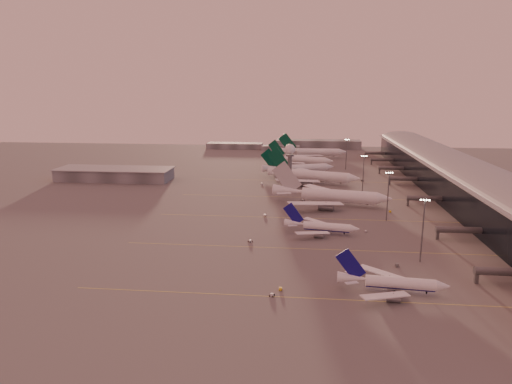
# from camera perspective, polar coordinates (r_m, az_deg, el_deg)

# --- Properties ---
(ground) EXTENTS (700.00, 700.00, 0.00)m
(ground) POSITION_cam_1_polar(r_m,az_deg,el_deg) (180.03, 1.42, -8.03)
(ground) COLOR #595656
(ground) RESTS_ON ground
(taxiway_markings) EXTENTS (180.00, 185.25, 0.02)m
(taxiway_markings) POSITION_cam_1_polar(r_m,az_deg,el_deg) (233.39, 9.87, -3.28)
(taxiway_markings) COLOR #EEE254
(taxiway_markings) RESTS_ON ground
(terminal) EXTENTS (57.00, 362.00, 23.04)m
(terminal) POSITION_cam_1_polar(r_m,az_deg,el_deg) (298.55, 24.31, 1.37)
(terminal) COLOR black
(terminal) RESTS_ON ground
(hangar) EXTENTS (82.00, 27.00, 8.50)m
(hangar) POSITION_cam_1_polar(r_m,az_deg,el_deg) (340.35, -17.24, 2.17)
(hangar) COLOR #5A5C61
(hangar) RESTS_ON ground
(radar_tower) EXTENTS (6.40, 6.40, 31.10)m
(radar_tower) POSITION_cam_1_polar(r_m,az_deg,el_deg) (291.03, 4.25, 4.30)
(radar_tower) COLOR #57595E
(radar_tower) RESTS_ON ground
(mast_a) EXTENTS (3.60, 0.56, 25.00)m
(mast_a) POSITION_cam_1_polar(r_m,az_deg,el_deg) (180.94, 20.14, -4.14)
(mast_a) COLOR #57595E
(mast_a) RESTS_ON ground
(mast_b) EXTENTS (3.60, 0.56, 25.00)m
(mast_b) POSITION_cam_1_polar(r_m,az_deg,el_deg) (232.26, 16.18, -0.19)
(mast_b) COLOR #57595E
(mast_b) RESTS_ON ground
(mast_c) EXTENTS (3.60, 0.56, 25.00)m
(mast_c) POSITION_cam_1_polar(r_m,az_deg,el_deg) (284.72, 13.27, 2.33)
(mast_c) COLOR #57595E
(mast_c) RESTS_ON ground
(mast_d) EXTENTS (3.60, 0.56, 25.00)m
(mast_d) POSITION_cam_1_polar(r_m,az_deg,el_deg) (372.83, 11.24, 4.87)
(mast_d) COLOR #57595E
(mast_d) RESTS_ON ground
(distant_horizon) EXTENTS (165.00, 37.50, 9.00)m
(distant_horizon) POSITION_cam_1_polar(r_m,az_deg,el_deg) (496.61, 4.63, 5.88)
(distant_horizon) COLOR #5A5C61
(distant_horizon) RESTS_ON ground
(narrowbody_near) EXTENTS (35.83, 28.50, 14.00)m
(narrowbody_near) POSITION_cam_1_polar(r_m,az_deg,el_deg) (155.33, 16.65, -10.98)
(narrowbody_near) COLOR white
(narrowbody_near) RESTS_ON ground
(narrowbody_mid) EXTENTS (34.38, 27.23, 13.51)m
(narrowbody_mid) POSITION_cam_1_polar(r_m,az_deg,el_deg) (208.23, 8.15, -4.43)
(narrowbody_mid) COLOR white
(narrowbody_mid) RESTS_ON ground
(widebody_white) EXTENTS (66.72, 52.93, 23.74)m
(widebody_white) POSITION_cam_1_polar(r_m,az_deg,el_deg) (258.62, 9.36, -0.73)
(widebody_white) COLOR white
(widebody_white) RESTS_ON ground
(greentail_a) EXTENTS (63.63, 50.60, 23.87)m
(greentail_a) POSITION_cam_1_polar(r_m,az_deg,el_deg) (315.33, 7.13, 1.82)
(greentail_a) COLOR white
(greentail_a) RESTS_ON ground
(greentail_b) EXTENTS (55.58, 44.18, 20.91)m
(greentail_b) POSITION_cam_1_polar(r_m,az_deg,el_deg) (346.29, 5.34, 2.77)
(greentail_b) COLOR white
(greentail_b) RESTS_ON ground
(greentail_c) EXTENTS (55.96, 44.53, 20.95)m
(greentail_c) POSITION_cam_1_polar(r_m,az_deg,el_deg) (389.28, 5.59, 3.89)
(greentail_c) COLOR white
(greentail_c) RESTS_ON ground
(greentail_d) EXTENTS (64.50, 52.06, 23.42)m
(greentail_d) POSITION_cam_1_polar(r_m,az_deg,el_deg) (432.21, 7.17, 4.80)
(greentail_d) COLOR white
(greentail_d) RESTS_ON ground
(gsv_truck_a) EXTENTS (5.39, 2.23, 2.14)m
(gsv_truck_a) POSITION_cam_1_polar(r_m,az_deg,el_deg) (151.28, 3.25, -11.82)
(gsv_truck_a) COLOR yellow
(gsv_truck_a) RESTS_ON ground
(gsv_tug_near) EXTENTS (2.81, 3.65, 0.92)m
(gsv_tug_near) POSITION_cam_1_polar(r_m,az_deg,el_deg) (147.51, 2.01, -12.75)
(gsv_tug_near) COLOR silver
(gsv_tug_near) RESTS_ON ground
(gsv_catering_a) EXTENTS (5.96, 3.36, 4.63)m
(gsv_catering_a) POSITION_cam_1_polar(r_m,az_deg,el_deg) (176.97, 17.32, -8.22)
(gsv_catering_a) COLOR slate
(gsv_catering_a) RESTS_ON ground
(gsv_tug_mid) EXTENTS (3.89, 3.79, 0.97)m
(gsv_tug_mid) POSITION_cam_1_polar(r_m,az_deg,el_deg) (195.36, -0.72, -6.16)
(gsv_tug_mid) COLOR silver
(gsv_tug_mid) RESTS_ON ground
(gsv_truck_b) EXTENTS (5.12, 2.24, 2.01)m
(gsv_truck_b) POSITION_cam_1_polar(r_m,az_deg,el_deg) (213.97, 13.66, -4.68)
(gsv_truck_b) COLOR silver
(gsv_truck_b) RESTS_ON ground
(gsv_truck_c) EXTENTS (4.79, 6.04, 2.34)m
(gsv_truck_c) POSITION_cam_1_polar(r_m,az_deg,el_deg) (233.79, 1.17, -2.76)
(gsv_truck_c) COLOR silver
(gsv_truck_c) RESTS_ON ground
(gsv_catering_b) EXTENTS (4.94, 3.11, 3.76)m
(gsv_catering_b) POSITION_cam_1_polar(r_m,az_deg,el_deg) (250.92, 16.47, -2.04)
(gsv_catering_b) COLOR yellow
(gsv_catering_b) RESTS_ON ground
(gsv_tug_far) EXTENTS (4.19, 3.94, 1.03)m
(gsv_tug_far) POSITION_cam_1_polar(r_m,az_deg,el_deg) (265.93, 5.87, -1.04)
(gsv_tug_far) COLOR silver
(gsv_tug_far) RESTS_ON ground
(gsv_truck_d) EXTENTS (3.98, 6.01, 2.29)m
(gsv_truck_d) POSITION_cam_1_polar(r_m,az_deg,el_deg) (310.19, 0.78, 1.16)
(gsv_truck_d) COLOR silver
(gsv_truck_d) RESTS_ON ground
(gsv_tug_hangar) EXTENTS (4.02, 3.02, 1.02)m
(gsv_tug_hangar) POSITION_cam_1_polar(r_m,az_deg,el_deg) (329.15, 13.17, 1.39)
(gsv_tug_hangar) COLOR slate
(gsv_tug_hangar) RESTS_ON ground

